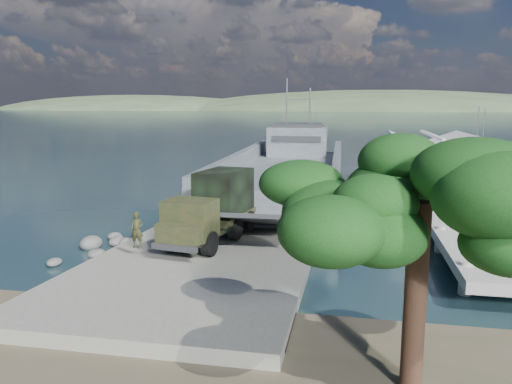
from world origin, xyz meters
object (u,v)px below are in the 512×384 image
overhang_tree (399,204)px  sailboat_far (480,173)px  military_truck (214,207)px  soldier (137,238)px  landing_craft (287,178)px  pier (431,180)px  sailboat_near (474,174)px

overhang_tree → sailboat_far: bearing=74.2°
military_truck → soldier: (-2.81, -3.42, -0.90)m
landing_craft → pier: bearing=-18.6°
landing_craft → military_truck: (-1.29, -20.15, 1.34)m
pier → military_truck: (-13.33, -16.37, 0.66)m
pier → sailboat_near: bearing=64.9°
sailboat_near → sailboat_far: (0.79, 0.96, -0.01)m
pier → overhang_tree: overhang_tree is taller
pier → overhang_tree: bearing=-100.1°
soldier → pier: bearing=46.6°
sailboat_near → sailboat_far: size_ratio=1.04×
landing_craft → sailboat_near: (18.41, 9.87, -0.51)m
soldier → sailboat_far: sailboat_far is taller
sailboat_far → sailboat_near: bearing=-123.2°
pier → sailboat_far: (7.16, 14.60, -1.21)m
overhang_tree → soldier: bearing=142.0°
soldier → sailboat_near: (22.52, 33.43, -0.95)m
sailboat_far → overhang_tree: sailboat_far is taller
landing_craft → overhang_tree: landing_craft is taller
military_truck → soldier: 4.52m
overhang_tree → military_truck: bearing=124.4°
soldier → overhang_tree: size_ratio=0.24×
pier → landing_craft: landing_craft is taller
military_truck → sailboat_far: sailboat_far is taller
sailboat_far → pier: bearing=-110.0°
overhang_tree → sailboat_near: bearing=74.8°
pier → soldier: (-16.15, -19.79, -0.24)m
landing_craft → sailboat_near: bearing=26.9°
military_truck → pier: bearing=60.7°
pier → sailboat_near: (6.37, 13.64, -1.19)m
pier → military_truck: bearing=-129.2°
landing_craft → sailboat_near: size_ratio=4.99×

